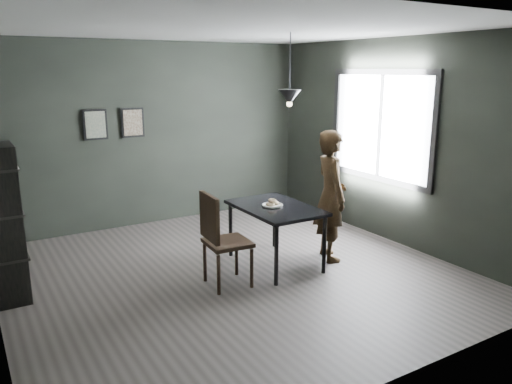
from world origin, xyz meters
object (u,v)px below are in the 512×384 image
wood_chair (220,234)px  pendant_lamp (289,97)px  cafe_table (276,212)px  woman (331,196)px  shelf_unit (5,224)px  white_plate (272,206)px

wood_chair → pendant_lamp: 1.87m
cafe_table → woman: woman is taller
wood_chair → pendant_lamp: bearing=20.0°
woman → wood_chair: bearing=110.1°
shelf_unit → pendant_lamp: bearing=-9.3°
cafe_table → shelf_unit: 2.99m
cafe_table → wood_chair: wood_chair is taller
wood_chair → cafe_table: bearing=18.4°
white_plate → pendant_lamp: pendant_lamp is taller
cafe_table → pendant_lamp: size_ratio=1.39×
cafe_table → white_plate: (-0.03, 0.02, 0.08)m
wood_chair → white_plate: bearing=20.3°
white_plate → pendant_lamp: bearing=15.3°
white_plate → pendant_lamp: (0.28, 0.08, 1.29)m
white_plate → shelf_unit: size_ratio=0.14×
woman → pendant_lamp: bearing=76.5°
white_plate → shelf_unit: (-2.89, 0.61, 0.07)m
pendant_lamp → wood_chair: bearing=-163.8°
woman → pendant_lamp: 1.33m
cafe_table → wood_chair: 0.92m
pendant_lamp → white_plate: bearing=-164.7°
cafe_table → white_plate: bearing=144.4°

